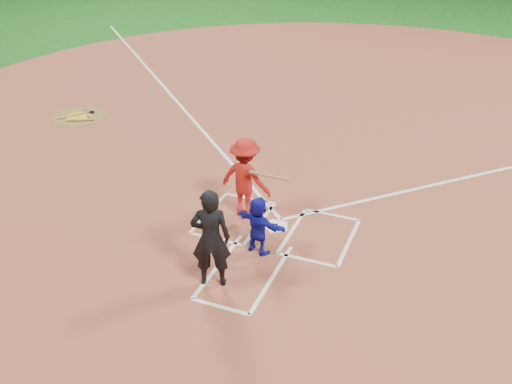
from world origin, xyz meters
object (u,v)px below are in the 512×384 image
at_px(catcher, 258,225).
at_px(batter_at_plate, 245,178).
at_px(umpire, 211,238).
at_px(home_plate, 276,226).
at_px(on_deck_circle, 79,116).

height_order(catcher, batter_at_plate, batter_at_plate).
bearing_deg(umpire, home_plate, -121.30).
xyz_separation_m(home_plate, batter_at_plate, (-0.80, 0.24, 0.89)).
height_order(on_deck_circle, batter_at_plate, batter_at_plate).
distance_m(home_plate, catcher, 1.16).
height_order(home_plate, umpire, umpire).
bearing_deg(on_deck_circle, umpire, -38.30).
distance_m(home_plate, umpire, 2.46).
bearing_deg(on_deck_circle, home_plate, -25.01).
height_order(home_plate, batter_at_plate, batter_at_plate).
bearing_deg(umpire, on_deck_circle, -58.86).
bearing_deg(catcher, home_plate, -74.64).
height_order(on_deck_circle, umpire, umpire).
relative_size(catcher, batter_at_plate, 0.68).
xyz_separation_m(on_deck_circle, umpire, (7.50, -5.92, 0.96)).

